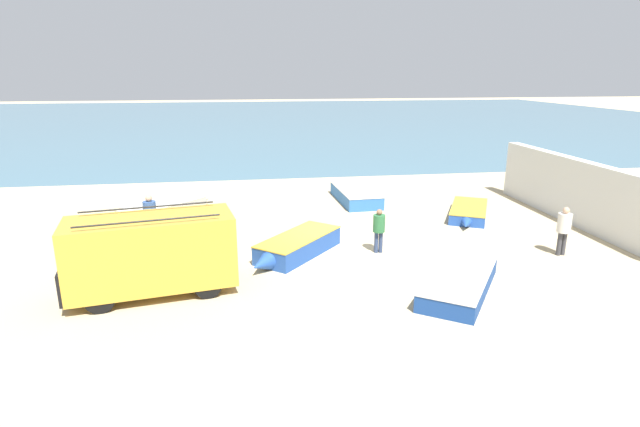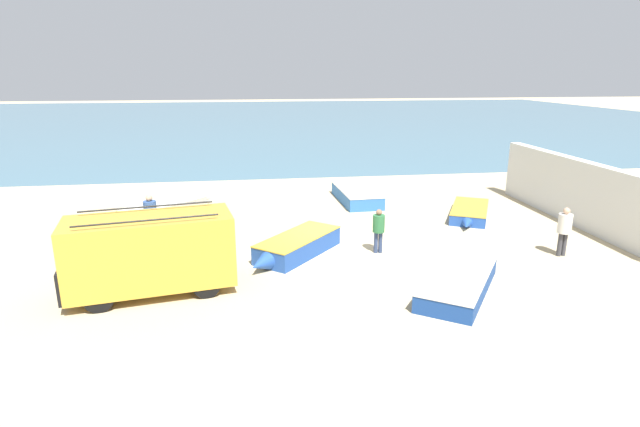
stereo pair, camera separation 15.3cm
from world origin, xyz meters
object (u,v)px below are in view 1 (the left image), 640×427
Objects in this scene: fishing_rowboat_3 at (355,194)px; fishing_rowboat_4 at (469,212)px; fishing_rowboat_1 at (460,281)px; fishing_rowboat_2 at (296,246)px; fisherman_2 at (379,227)px; fisherman_1 at (564,227)px; parked_van at (151,253)px; fisherman_0 at (150,214)px; fishing_rowboat_0 at (167,209)px.

fishing_rowboat_3 is 1.20× the size of fishing_rowboat_4.
fishing_rowboat_1 is 1.17× the size of fishing_rowboat_2.
fisherman_2 reaches higher than fishing_rowboat_2.
fishing_rowboat_3 is (-0.81, 10.85, 0.04)m from fishing_rowboat_1.
fisherman_1 is (1.17, -4.97, 0.80)m from fishing_rowboat_4.
fishing_rowboat_1 is 2.84× the size of fisherman_2.
fishing_rowboat_3 is at bearing -102.36° from fishing_rowboat_4.
parked_van is 1.08× the size of fishing_rowboat_1.
fisherman_0 is (-9.81, 5.86, 0.81)m from fishing_rowboat_1.
parked_van is 1.22× the size of fishing_rowboat_4.
fishing_rowboat_0 is (-0.78, 8.20, -0.92)m from parked_van.
parked_van reaches higher than fisherman_1.
fishing_rowboat_3 is 5.71m from fishing_rowboat_4.
fisherman_2 is at bearing -172.63° from parked_van.
fishing_rowboat_4 is 5.17m from fisherman_1.
parked_van is at bearing 118.19° from fishing_rowboat_1.
fisherman_2 is (-5.15, -3.75, 0.72)m from fishing_rowboat_4.
fishing_rowboat_1 is 0.94× the size of fishing_rowboat_3.
fishing_rowboat_4 is at bearing -52.26° from fisherman_2.
fisherman_0 is (-0.06, -3.42, 0.75)m from fishing_rowboat_0.
fishing_rowboat_3 is (3.73, 7.29, -0.02)m from fishing_rowboat_2.
fishing_rowboat_2 is 2.23× the size of fisherman_1.
fisherman_0 reaches higher than fishing_rowboat_3.
fishing_rowboat_1 is (9.75, -9.28, -0.07)m from fishing_rowboat_0.
parked_van is 7.75m from fisherman_2.
fisherman_2 is at bearing -82.63° from fishing_rowboat_0.
fishing_rowboat_3 is at bearing -140.08° from parked_van.
parked_van is 9.09m from fishing_rowboat_1.
fishing_rowboat_4 is at bearing -164.28° from parked_van.
fisherman_1 is at bearing 41.00° from fishing_rowboat_4.
fisherman_1 is at bearing -30.01° from fishing_rowboat_1.
fisherman_1 is 1.09× the size of fisherman_2.
fisherman_1 is (5.54, -8.65, 0.73)m from fishing_rowboat_3.
fishing_rowboat_0 is at bearing 97.04° from fishing_rowboat_3.
fishing_rowboat_4 is 2.53× the size of fisherman_2.
fisherman_0 reaches higher than fishing_rowboat_0.
fishing_rowboat_0 is 2.34× the size of fisherman_1.
fishing_rowboat_2 is at bearing 78.06° from fisherman_1.
parked_van is 3.08× the size of fisherman_2.
fishing_rowboat_1 is at bearing -178.68° from fishing_rowboat_3.
fisherman_2 is at bearing 127.71° from fishing_rowboat_2.
fishing_rowboat_4 is 2.24× the size of fisherman_0.
fishing_rowboat_4 is at bearing 9.68° from fisherman_1.
fishing_rowboat_2 is 9.40m from fisherman_1.
fishing_rowboat_1 is 2.61× the size of fisherman_1.
fishing_rowboat_0 is 10.07m from fisherman_2.
fishing_rowboat_0 is at bearing -97.14° from fishing_rowboat_2.
fishing_rowboat_2 is 8.87m from fishing_rowboat_4.
fishing_rowboat_1 is at bearing -90.54° from fishing_rowboat_0.
fisherman_1 reaches higher than fishing_rowboat_3.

